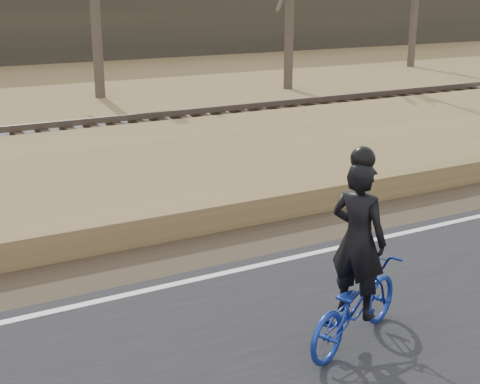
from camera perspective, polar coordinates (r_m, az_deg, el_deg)
ground at (r=8.38m, az=-18.78°, el=-11.34°), size 120.00×120.00×0.00m
edge_line at (r=8.53m, az=-19.08°, el=-10.37°), size 120.00×0.12×0.01m
cyclist at (r=7.45m, az=9.86°, el=-7.63°), size 1.87×1.25×2.24m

